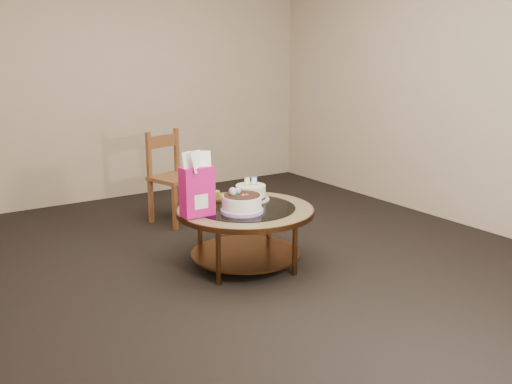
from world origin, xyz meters
TOP-DOWN VIEW (x-y plane):
  - ground at (0.00, 0.00)m, footprint 5.00×5.00m
  - room_walls at (0.00, 0.00)m, footprint 4.52×5.02m
  - coffee_table at (0.00, -0.00)m, footprint 1.02×1.02m
  - decorated_cake at (-0.09, -0.10)m, footprint 0.30×0.30m
  - cream_cake at (0.15, 0.16)m, footprint 0.29×0.29m
  - gift_bag at (-0.39, 0.01)m, footprint 0.23×0.17m
  - pillar_candle at (-0.09, 0.28)m, footprint 0.13×0.13m
  - dining_chair at (0.05, 1.33)m, footprint 0.49×0.49m

SIDE VIEW (x-z plane):
  - ground at x=0.00m, z-range 0.00..0.00m
  - coffee_table at x=0.00m, z-range 0.15..0.61m
  - dining_chair at x=0.05m, z-range 0.01..0.86m
  - pillar_candle at x=-0.09m, z-range 0.44..0.53m
  - cream_cake at x=0.15m, z-range 0.42..0.61m
  - decorated_cake at x=-0.09m, z-range 0.43..0.60m
  - gift_bag at x=-0.39m, z-range 0.46..0.90m
  - room_walls at x=0.00m, z-range 0.24..2.85m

